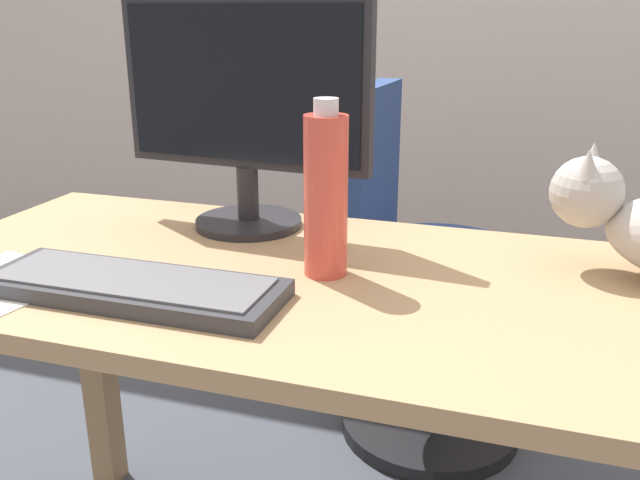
# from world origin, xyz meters

# --- Properties ---
(desk) EXTENTS (1.54, 0.62, 0.71)m
(desk) POSITION_xyz_m (0.00, 0.00, 0.61)
(desk) COLOR tan
(desk) RESTS_ON ground_plane
(office_chair) EXTENTS (0.48, 0.48, 0.93)m
(office_chair) POSITION_xyz_m (-0.04, 0.71, 0.40)
(office_chair) COLOR black
(office_chair) RESTS_ON ground_plane
(monitor) EXTENTS (0.48, 0.20, 0.42)m
(monitor) POSITION_xyz_m (-0.29, 0.20, 0.94)
(monitor) COLOR #232328
(monitor) RESTS_ON desk
(keyboard) EXTENTS (0.44, 0.15, 0.03)m
(keyboard) POSITION_xyz_m (-0.32, -0.15, 0.73)
(keyboard) COLOR #333338
(keyboard) RESTS_ON desk
(spray_bottle) EXTENTS (0.07, 0.07, 0.27)m
(spray_bottle) POSITION_xyz_m (-0.08, 0.01, 0.84)
(spray_bottle) COLOR #D84C3D
(spray_bottle) RESTS_ON desk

